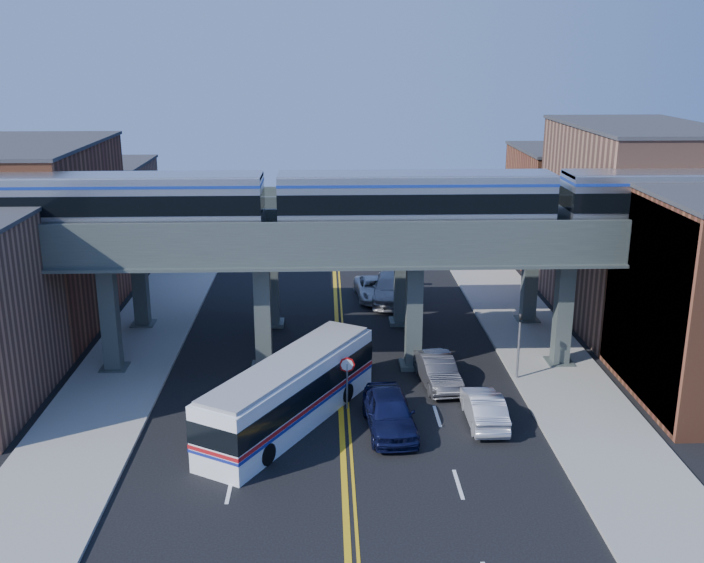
{
  "coord_description": "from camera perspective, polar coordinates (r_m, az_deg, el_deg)",
  "views": [
    {
      "loc": [
        -0.65,
        -31.23,
        16.5
      ],
      "look_at": [
        0.65,
        6.26,
        5.37
      ],
      "focal_mm": 40.0,
      "sensor_mm": 36.0,
      "label": 1
    }
  ],
  "objects": [
    {
      "name": "car_lane_a",
      "position": [
        35.66,
        2.75,
        -9.47
      ],
      "size": [
        2.45,
        5.31,
        1.76
      ],
      "primitive_type": "imported",
      "rotation": [
        0.0,
        0.0,
        0.07
      ],
      "color": "#0E1234",
      "rests_on": "ground"
    },
    {
      "name": "car_lane_c",
      "position": [
        53.98,
        1.59,
        -0.51
      ],
      "size": [
        2.71,
        5.17,
        1.39
      ],
      "primitive_type": "imported",
      "rotation": [
        0.0,
        0.0,
        0.08
      ],
      "color": "silver",
      "rests_on": "ground"
    },
    {
      "name": "car_lane_b",
      "position": [
        40.44,
        6.25,
        -6.48
      ],
      "size": [
        2.15,
        4.81,
        1.53
      ],
      "primitive_type": "imported",
      "rotation": [
        0.0,
        0.0,
        0.12
      ],
      "color": "#353437",
      "rests_on": "ground"
    },
    {
      "name": "sidewalk_west",
      "position": [
        45.68,
        -15.64,
        -5.19
      ],
      "size": [
        5.0,
        70.0,
        0.16
      ],
      "primitive_type": "cube",
      "color": "gray",
      "rests_on": "ground"
    },
    {
      "name": "sidewalk_east",
      "position": [
        46.01,
        13.52,
        -4.87
      ],
      "size": [
        5.0,
        70.0,
        0.16
      ],
      "primitive_type": "cube",
      "color": "gray",
      "rests_on": "ground"
    },
    {
      "name": "ground",
      "position": [
        35.32,
        -0.71,
        -11.33
      ],
      "size": [
        120.0,
        120.0,
        0.0
      ],
      "primitive_type": "plane",
      "color": "black",
      "rests_on": "ground"
    },
    {
      "name": "building_west_b",
      "position": [
        51.67,
        -22.17,
        3.0
      ],
      "size": [
        8.0,
        14.0,
        11.0
      ],
      "primitive_type": "cube",
      "color": "brown",
      "rests_on": "ground"
    },
    {
      "name": "building_west_c",
      "position": [
        64.05,
        -18.18,
        4.44
      ],
      "size": [
        8.0,
        10.0,
        8.0
      ],
      "primitive_type": "cube",
      "color": "brown",
      "rests_on": "ground"
    },
    {
      "name": "elevated_viaduct_far",
      "position": [
        47.31,
        -1.15,
        4.28
      ],
      "size": [
        52.0,
        3.6,
        7.4
      ],
      "color": "#444F4B",
      "rests_on": "ground"
    },
    {
      "name": "building_east_c",
      "position": [
        64.33,
        15.44,
        5.17
      ],
      "size": [
        8.0,
        10.0,
        9.0
      ],
      "primitive_type": "cube",
      "color": "brown",
      "rests_on": "ground"
    },
    {
      "name": "mural_panel",
      "position": [
        40.13,
        20.39,
        -1.58
      ],
      "size": [
        0.1,
        9.5,
        9.5
      ],
      "primitive_type": "cube",
      "color": "teal",
      "rests_on": "ground"
    },
    {
      "name": "car_parked_curb",
      "position": [
        36.86,
        9.58,
        -9.04
      ],
      "size": [
        1.59,
        4.49,
        1.48
      ],
      "primitive_type": "imported",
      "rotation": [
        0.0,
        0.0,
        3.14
      ],
      "color": "#ADACB1",
      "rests_on": "ground"
    },
    {
      "name": "stop_sign",
      "position": [
        37.28,
        -0.36,
        -6.77
      ],
      "size": [
        0.76,
        0.09,
        2.63
      ],
      "color": "slate",
      "rests_on": "ground"
    },
    {
      "name": "car_lane_d",
      "position": [
        53.35,
        2.83,
        -0.53
      ],
      "size": [
        2.97,
        6.23,
        1.75
      ],
      "primitive_type": "imported",
      "rotation": [
        0.0,
        0.0,
        -0.09
      ],
      "color": "#9B9B9F",
      "rests_on": "ground"
    },
    {
      "name": "elevated_viaduct_near",
      "position": [
        40.49,
        -1.0,
        2.18
      ],
      "size": [
        52.0,
        3.6,
        7.4
      ],
      "color": "#444F4B",
      "rests_on": "ground"
    },
    {
      "name": "transit_bus",
      "position": [
        36.08,
        -4.5,
        -8.08
      ],
      "size": [
        7.95,
        11.14,
        2.94
      ],
      "rotation": [
        0.0,
        0.0,
        1.04
      ],
      "color": "white",
      "rests_on": "ground"
    },
    {
      "name": "building_east_b",
      "position": [
        52.03,
        19.71,
        3.91
      ],
      "size": [
        8.0,
        14.0,
        12.0
      ],
      "primitive_type": "cube",
      "color": "brown",
      "rests_on": "ground"
    },
    {
      "name": "transit_train",
      "position": [
        40.18,
        4.63,
        5.87
      ],
      "size": [
        43.36,
        2.71,
        3.16
      ],
      "color": "black",
      "rests_on": "elevated_viaduct_near"
    },
    {
      "name": "traffic_signal",
      "position": [
        41.04,
        12.07,
        -4.1
      ],
      "size": [
        0.15,
        0.18,
        4.1
      ],
      "color": "slate",
      "rests_on": "ground"
    }
  ]
}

